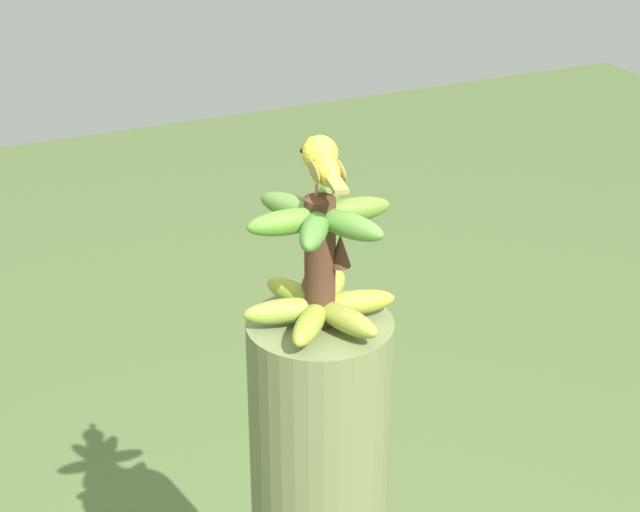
% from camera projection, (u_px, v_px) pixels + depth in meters
% --- Properties ---
extents(banana_bunch, '(0.26, 0.27, 0.23)m').
position_uv_depth(banana_bunch, '(320.00, 262.00, 1.73)').
color(banana_bunch, '#4C2D1E').
rests_on(banana_bunch, banana_tree).
extents(perched_bird, '(0.21, 0.07, 0.08)m').
position_uv_depth(perched_bird, '(323.00, 162.00, 1.69)').
color(perched_bird, '#C68933').
rests_on(perched_bird, banana_bunch).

